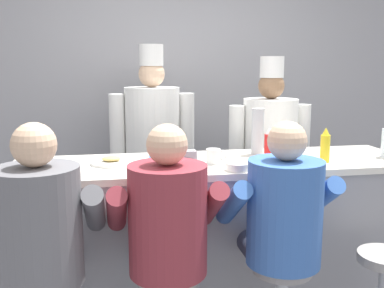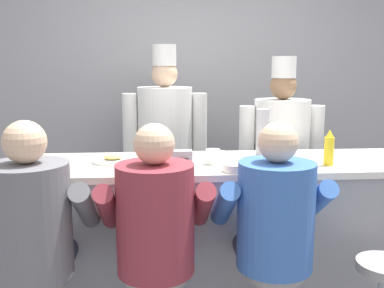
# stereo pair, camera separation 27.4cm
# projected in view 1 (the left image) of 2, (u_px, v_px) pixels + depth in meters

# --- Properties ---
(wall_back) EXTENTS (10.00, 0.06, 2.70)m
(wall_back) POSITION_uv_depth(u_px,v_px,m) (179.00, 97.00, 4.25)
(wall_back) COLOR #99999E
(wall_back) RESTS_ON ground_plane
(diner_counter) EXTENTS (2.52, 0.71, 1.05)m
(diner_counter) POSITION_uv_depth(u_px,v_px,m) (216.00, 240.00, 2.92)
(diner_counter) COLOR gray
(diner_counter) RESTS_ON ground_plane
(ketchup_bottle_red) EXTENTS (0.06, 0.06, 0.22)m
(ketchup_bottle_red) POSITION_uv_depth(u_px,v_px,m) (269.00, 145.00, 2.81)
(ketchup_bottle_red) COLOR red
(ketchup_bottle_red) RESTS_ON diner_counter
(mustard_bottle_yellow) EXTENTS (0.06, 0.06, 0.22)m
(mustard_bottle_yellow) POSITION_uv_depth(u_px,v_px,m) (325.00, 146.00, 2.78)
(mustard_bottle_yellow) COLOR yellow
(mustard_bottle_yellow) RESTS_ON diner_counter
(hot_sauce_bottle_orange) EXTENTS (0.03, 0.03, 0.14)m
(hot_sauce_bottle_orange) POSITION_uv_depth(u_px,v_px,m) (284.00, 156.00, 2.67)
(hot_sauce_bottle_orange) COLOR orange
(hot_sauce_bottle_orange) RESTS_ON diner_counter
(breakfast_plate) EXTENTS (0.25, 0.25, 0.05)m
(breakfast_plate) POSITION_uv_depth(u_px,v_px,m) (111.00, 162.00, 2.74)
(breakfast_plate) COLOR white
(breakfast_plate) RESTS_ON diner_counter
(cereal_bowl) EXTENTS (0.14, 0.14, 0.05)m
(cereal_bowl) POSITION_uv_depth(u_px,v_px,m) (238.00, 167.00, 2.57)
(cereal_bowl) COLOR white
(cereal_bowl) RESTS_ON diner_counter
(coffee_mug_blue) EXTENTS (0.12, 0.08, 0.08)m
(coffee_mug_blue) POSITION_uv_depth(u_px,v_px,m) (156.00, 163.00, 2.57)
(coffee_mug_blue) COLOR #4C7AB2
(coffee_mug_blue) RESTS_ON diner_counter
(coffee_mug_white) EXTENTS (0.14, 0.09, 0.09)m
(coffee_mug_white) POSITION_uv_depth(u_px,v_px,m) (214.00, 156.00, 2.74)
(coffee_mug_white) COLOR white
(coffee_mug_white) RESTS_ON diner_counter
(cup_stack_steel) EXTENTS (0.09, 0.09, 0.31)m
(cup_stack_steel) POSITION_uv_depth(u_px,v_px,m) (258.00, 131.00, 3.02)
(cup_stack_steel) COLOR #B7BABF
(cup_stack_steel) RESTS_ON diner_counter
(napkin_dispenser_chrome) EXTENTS (0.13, 0.08, 0.12)m
(napkin_dispenser_chrome) POSITION_uv_depth(u_px,v_px,m) (185.00, 161.00, 2.54)
(napkin_dispenser_chrome) COLOR silver
(napkin_dispenser_chrome) RESTS_ON diner_counter
(diner_seated_grey) EXTENTS (0.60, 0.59, 1.40)m
(diner_seated_grey) POSITION_uv_depth(u_px,v_px,m) (41.00, 232.00, 2.11)
(diner_seated_grey) COLOR #B2B5BA
(diner_seated_grey) RESTS_ON ground_plane
(diner_seated_maroon) EXTENTS (0.59, 0.58, 1.38)m
(diner_seated_maroon) POSITION_uv_depth(u_px,v_px,m) (167.00, 226.00, 2.22)
(diner_seated_maroon) COLOR #B2B5BA
(diner_seated_maroon) RESTS_ON ground_plane
(diner_seated_blue) EXTENTS (0.58, 0.58, 1.37)m
(diner_seated_blue) POSITION_uv_depth(u_px,v_px,m) (282.00, 218.00, 2.33)
(diner_seated_blue) COLOR #B2B5BA
(diner_seated_blue) RESTS_ON ground_plane
(cook_in_whites_near) EXTENTS (0.71, 0.45, 1.81)m
(cook_in_whites_near) POSITION_uv_depth(u_px,v_px,m) (153.00, 144.00, 3.76)
(cook_in_whites_near) COLOR #232328
(cook_in_whites_near) RESTS_ON ground_plane
(cook_in_whites_far) EXTENTS (0.67, 0.43, 1.71)m
(cook_in_whites_far) POSITION_uv_depth(u_px,v_px,m) (269.00, 155.00, 3.59)
(cook_in_whites_far) COLOR #232328
(cook_in_whites_far) RESTS_ON ground_plane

